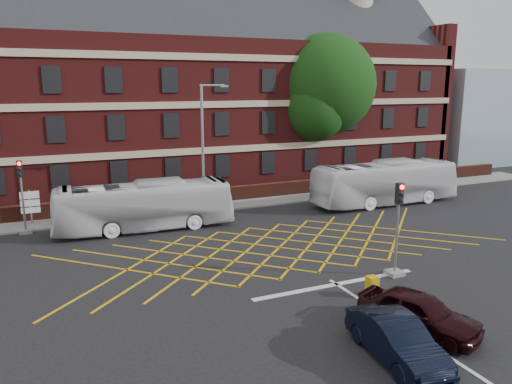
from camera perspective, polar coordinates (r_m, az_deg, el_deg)
name	(u,v)px	position (r m, az deg, el deg)	size (l,w,h in m)	color
ground	(297,259)	(25.08, 4.76, -7.66)	(120.00, 120.00, 0.00)	black
victorian_building	(178,92)	(44.19, -8.92, 11.21)	(51.00, 12.17, 20.40)	#5A1717
boundary_wall	(211,196)	(36.39, -5.14, -0.46)	(56.00, 0.50, 1.10)	#461C12
far_pavement	(216,206)	(35.58, -4.60, -1.56)	(60.00, 3.00, 0.12)	slate
glass_block	(473,116)	(61.75, 23.59, 7.96)	(14.00, 10.00, 10.00)	#99B2BF
box_junction_hatching	(279,247)	(26.74, 2.68, -6.33)	(11.50, 0.12, 0.02)	#CC990C
stop_line	(336,284)	(22.29, 9.18, -10.36)	(8.00, 0.30, 0.02)	silver
centre_line	(449,357)	(17.80, 21.24, -17.21)	(0.15, 14.00, 0.02)	silver
bus_left	(144,206)	(30.29, -12.66, -1.55)	(2.45, 10.46, 2.91)	silver
bus_right	(385,183)	(37.10, 14.57, 1.04)	(2.63, 11.25, 3.13)	white
car_navy	(397,339)	(16.88, 15.77, -15.92)	(1.45, 4.15, 1.37)	black
car_maroon	(418,312)	(18.75, 18.08, -12.94)	(1.72, 4.28, 1.46)	black
deciduous_tree	(325,92)	(44.46, 7.88, 11.28)	(8.71, 8.71, 12.82)	black
traffic_light_near	(397,238)	(23.31, 15.79, -5.08)	(0.70, 0.70, 4.27)	slate
traffic_light_far	(23,204)	(31.74, -25.07, -1.22)	(0.70, 0.70, 4.27)	slate
street_lamp	(204,174)	(32.17, -5.93, 2.10)	(2.25, 1.00, 8.50)	slate
direction_signs	(30,203)	(33.47, -24.40, -1.19)	(1.10, 0.16, 2.20)	gray
utility_cabinet	(372,286)	(21.28, 13.12, -10.46)	(0.41, 0.43, 0.84)	#C69A0B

